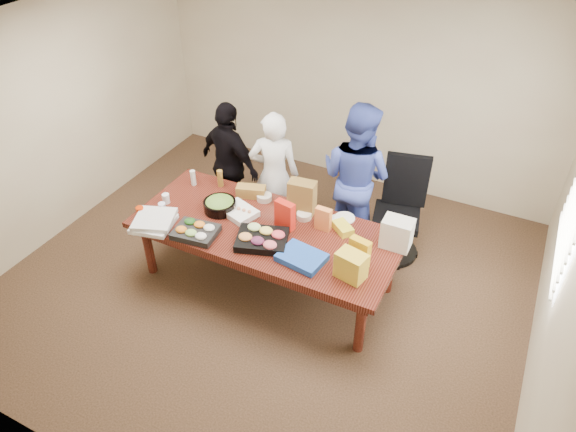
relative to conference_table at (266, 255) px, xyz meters
The scene contains 38 objects.
floor 0.39m from the conference_table, ahead, with size 5.50×5.00×0.02m, color #47301E.
ceiling 2.33m from the conference_table, ahead, with size 5.50×5.00×0.02m, color white.
wall_back 2.68m from the conference_table, 90.00° to the left, with size 5.50×0.04×2.70m, color beige.
wall_front 2.68m from the conference_table, 90.00° to the right, with size 5.50×0.04×2.70m, color beige.
wall_left 2.92m from the conference_table, behind, with size 0.04×5.00×2.70m, color beige.
wall_right 2.92m from the conference_table, ahead, with size 0.04×5.00×2.70m, color beige.
window_blinds 2.97m from the conference_table, 12.62° to the left, with size 0.04×1.36×1.00m, color beige.
conference_table is the anchor object (origin of this frame).
office_chair 1.55m from the conference_table, 44.13° to the left, with size 0.60×0.60×1.18m, color black.
person_center 1.02m from the conference_table, 112.13° to the left, with size 0.59×0.39×1.62m, color white.
person_right 1.35m from the conference_table, 62.61° to the left, with size 0.88×0.69×1.81m, color #3646A2.
person_left 1.35m from the conference_table, 138.08° to the left, with size 0.93×0.39×1.59m, color black.
veggie_tray 0.83m from the conference_table, 144.69° to the right, with size 0.43×0.34×0.07m, color black.
fruit_tray 0.48m from the conference_table, 69.84° to the right, with size 0.50×0.39×0.08m, color black.
sheet_cake 0.56m from the conference_table, 167.68° to the left, with size 0.38×0.28×0.07m, color white.
salad_bowl 0.74m from the conference_table, behind, with size 0.35×0.35×0.11m, color black.
chip_bag_blue 0.74m from the conference_table, 27.27° to the right, with size 0.43×0.33×0.07m, color blue.
chip_bag_red 0.57m from the conference_table, 31.82° to the left, with size 0.21×0.09×0.31m, color red.
chip_bag_yellow 1.19m from the conference_table, ahead, with size 0.20×0.08×0.31m, color gold.
chip_bag_orange 0.78m from the conference_table, 25.24° to the left, with size 0.17×0.07×0.26m, color orange.
mayo_jar 0.55m from the conference_table, 71.67° to the left, with size 0.09×0.09×0.15m, color white.
mustard_bottle 0.68m from the conference_table, 85.17° to the left, with size 0.07×0.07×0.19m, color #F5AC01.
dressing_bottle 1.07m from the conference_table, 151.26° to the left, with size 0.07×0.07×0.21m, color olive.
ranch_bottle 1.28m from the conference_table, 163.06° to the left, with size 0.06×0.06×0.19m, color silver.
banana_bunch 0.90m from the conference_table, 22.97° to the left, with size 0.24×0.14×0.08m, color yellow.
bread_loaf 0.75m from the conference_table, 133.89° to the left, with size 0.32×0.14×0.13m, color olive.
kraft_bag 0.74m from the conference_table, 64.11° to the left, with size 0.29×0.17×0.38m, color brown.
red_cup 1.43m from the conference_table, 162.46° to the right, with size 0.08×0.08×0.11m, color #BD2700.
clear_cup_a 1.24m from the conference_table, 167.83° to the right, with size 0.08×0.08×0.11m, color #D9D9FC.
clear_cup_b 1.28m from the conference_table, behind, with size 0.08×0.08×0.11m, color white.
pizza_box_lower 1.24m from the conference_table, 155.41° to the right, with size 0.40×0.40×0.05m, color white.
pizza_box_upper 1.24m from the conference_table, 156.38° to the right, with size 0.40×0.40×0.05m, color silver.
plate_a 0.86m from the conference_table, 34.54° to the left, with size 0.23×0.23×0.01m, color silver.
plate_b 0.93m from the conference_table, 37.56° to the left, with size 0.22×0.22×0.01m, color white.
dip_bowl_a 0.60m from the conference_table, 49.42° to the left, with size 0.16×0.16×0.06m, color beige.
dip_bowl_b 0.65m from the conference_table, 120.01° to the left, with size 0.17×0.17×0.07m, color beige.
grocery_bag_white 1.44m from the conference_table, 14.25° to the left, with size 0.29×0.21×0.31m, color silver.
grocery_bag_yellow 1.20m from the conference_table, 15.35° to the right, with size 0.27×0.19×0.27m, color gold.
Camera 1 is at (2.13, -3.73, 4.14)m, focal length 32.78 mm.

